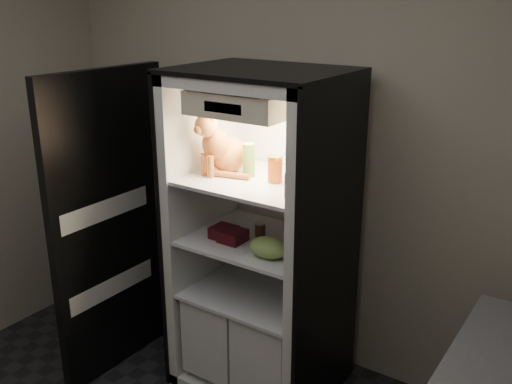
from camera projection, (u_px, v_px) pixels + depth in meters
room_shell at (40, 183)px, 1.93m from camera, size 3.60×3.60×3.60m
refrigerator at (264, 259)px, 3.28m from camera, size 0.90×0.72×1.88m
fridge_door at (112, 227)px, 3.41m from camera, size 0.07×0.87×1.85m
tabby_cat at (222, 148)px, 3.13m from camera, size 0.31×0.37×0.38m
parmesan_shaker at (249, 160)px, 3.09m from camera, size 0.07×0.07×0.18m
mayo_tub at (293, 163)px, 3.13m from camera, size 0.09×0.09×0.13m
salsa_jar at (275, 169)px, 2.99m from camera, size 0.08×0.08×0.14m
pepper_jar at (305, 166)px, 2.93m from camera, size 0.12×0.12×0.20m
cream_carton at (294, 185)px, 2.77m from camera, size 0.07×0.07×0.13m
soda_can_a at (297, 228)px, 3.18m from camera, size 0.06×0.06×0.11m
soda_can_b at (293, 238)px, 3.02m from camera, size 0.07×0.07×0.14m
soda_can_c at (294, 239)px, 3.01m from camera, size 0.07×0.07×0.14m
condiment_jar at (260, 229)px, 3.20m from camera, size 0.06×0.06×0.08m
grape_bag at (268, 248)px, 2.94m from camera, size 0.21×0.15×0.11m
berry_box_left at (224, 232)px, 3.19m from camera, size 0.13×0.13×0.06m
berry_box_right at (233, 236)px, 3.13m from camera, size 0.13×0.13×0.07m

